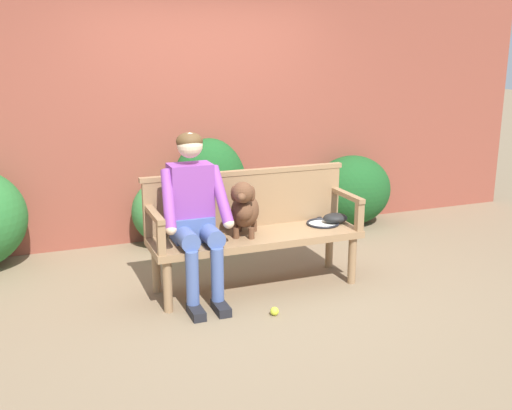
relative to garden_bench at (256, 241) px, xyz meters
The scene contains 14 objects.
ground_plane 0.42m from the garden_bench, ahead, with size 40.00×40.00×0.00m, color #7A664C.
brick_garden_fence 1.98m from the garden_bench, 90.00° to the left, with size 8.00×0.30×2.72m, color brown.
hedge_bush_far_right 1.41m from the garden_bench, 88.87° to the left, with size 0.80×0.65×1.08m, color #194C1E.
hedge_bush_mid_left 2.20m from the garden_bench, 38.85° to the left, with size 0.92×0.75×0.80m, color #194C1E.
hedge_bush_far_left 1.45m from the garden_bench, 105.37° to the left, with size 0.82×0.66×0.72m, color #337538.
garden_bench is the anchor object (origin of this frame).
bench_backrest 0.39m from the garden_bench, 90.00° to the left, with size 1.82×0.06×0.50m.
bench_armrest_left_end 0.89m from the garden_bench, behind, with size 0.06×0.53×0.28m.
bench_armrest_right_end 0.89m from the garden_bench, ahead, with size 0.06×0.53×0.28m.
person_seated 0.63m from the garden_bench, behind, with size 0.56×0.67×1.35m.
dog_on_bench 0.32m from the garden_bench, 169.56° to the right, with size 0.36×0.47×0.48m.
tennis_racket 0.66m from the garden_bench, ahead, with size 0.36×0.58×0.03m.
baseball_glove 0.78m from the garden_bench, ahead, with size 0.22×0.17×0.09m, color black.
tennis_ball 0.69m from the garden_bench, 96.92° to the right, with size 0.07×0.07×0.07m, color #CCDB33.
Camera 1 is at (-1.74, -4.47, 2.00)m, focal length 42.29 mm.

